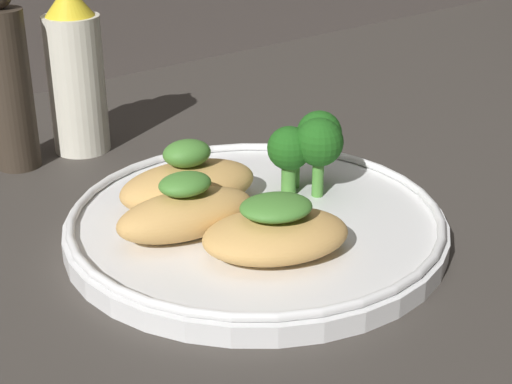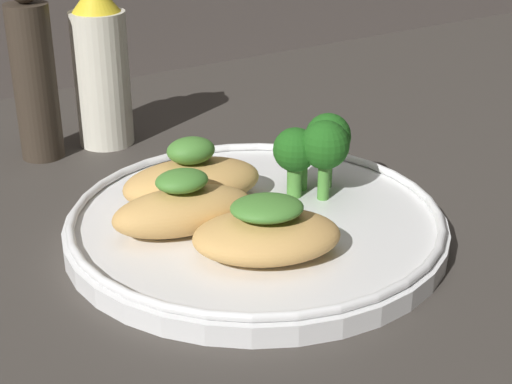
# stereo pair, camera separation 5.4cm
# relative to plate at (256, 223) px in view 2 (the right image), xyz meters

# --- Properties ---
(ground_plane) EXTENTS (1.80, 1.80, 0.01)m
(ground_plane) POSITION_rel_plate_xyz_m (0.00, 0.00, -0.01)
(ground_plane) COLOR #3D3833
(plate) EXTENTS (0.27, 0.27, 0.02)m
(plate) POSITION_rel_plate_xyz_m (0.00, 0.00, 0.00)
(plate) COLOR white
(plate) RESTS_ON ground_plane
(grilled_meat_front) EXTENTS (0.11, 0.10, 0.04)m
(grilled_meat_front) POSITION_rel_plate_xyz_m (-0.02, -0.05, 0.02)
(grilled_meat_front) COLOR tan
(grilled_meat_front) RESTS_ON plate
(grilled_meat_middle) EXTENTS (0.10, 0.06, 0.04)m
(grilled_meat_middle) POSITION_rel_plate_xyz_m (-0.05, 0.01, 0.02)
(grilled_meat_middle) COLOR tan
(grilled_meat_middle) RESTS_ON plate
(grilled_meat_back) EXTENTS (0.11, 0.08, 0.05)m
(grilled_meat_back) POSITION_rel_plate_xyz_m (-0.03, 0.05, 0.02)
(grilled_meat_back) COLOR tan
(grilled_meat_back) RESTS_ON plate
(broccoli_bunch) EXTENTS (0.06, 0.05, 0.06)m
(broccoli_bunch) POSITION_rel_plate_xyz_m (0.06, 0.01, 0.04)
(broccoli_bunch) COLOR #4C8E38
(broccoli_bunch) RESTS_ON plate
(sauce_bottle) EXTENTS (0.05, 0.05, 0.15)m
(sauce_bottle) POSITION_rel_plate_xyz_m (-0.02, 0.23, 0.06)
(sauce_bottle) COLOR silver
(sauce_bottle) RESTS_ON ground_plane
(pepper_grinder) EXTENTS (0.04, 0.04, 0.16)m
(pepper_grinder) POSITION_rel_plate_xyz_m (-0.08, 0.23, 0.06)
(pepper_grinder) COLOR #382D23
(pepper_grinder) RESTS_ON ground_plane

